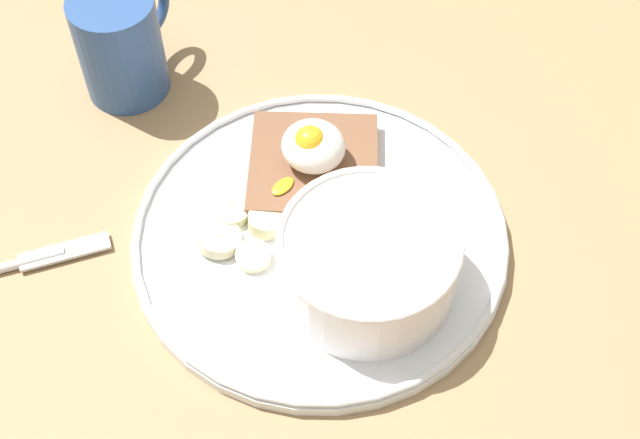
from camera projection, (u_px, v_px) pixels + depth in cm
name	position (u px, v px, depth cm)	size (l,w,h in cm)	color
ground_plane	(320.00, 249.00, 70.54)	(120.00, 120.00, 2.00)	#9D7D56
plate	(320.00, 236.00, 69.08)	(29.20, 29.20, 1.60)	white
oatmeal_bowl	(368.00, 262.00, 63.84)	(13.15, 13.15, 6.10)	white
toast_slice	(314.00, 165.00, 71.85)	(13.84, 13.84, 1.52)	brown
poached_egg	(313.00, 146.00, 69.76)	(5.14, 7.22, 3.95)	white
banana_slice_front	(265.00, 221.00, 68.75)	(3.93, 3.93, 1.55)	beige
banana_slice_left	(219.00, 239.00, 67.95)	(4.24, 4.32, 1.49)	beige
banana_slice_back	(231.00, 209.00, 69.70)	(4.76, 4.75, 1.18)	beige
banana_slice_right	(253.00, 256.00, 67.15)	(3.52, 3.57, 1.16)	#F9E9BA
coffee_mug	(121.00, 43.00, 75.65)	(7.27, 10.90, 9.65)	#2D508C
knife	(20.00, 263.00, 68.08)	(10.26, 11.04, 0.80)	silver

